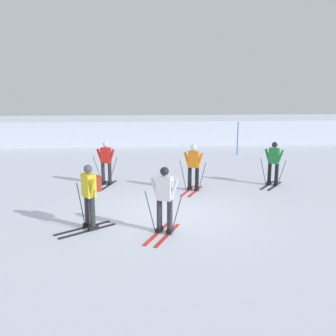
{
  "coord_description": "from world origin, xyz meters",
  "views": [
    {
      "loc": [
        -1.06,
        -9.78,
        3.38
      ],
      "look_at": [
        0.16,
        2.45,
        0.9
      ],
      "focal_mm": 37.36,
      "sensor_mm": 36.0,
      "label": 1
    }
  ],
  "objects_px": {
    "skier_white": "(164,198)",
    "skier_yellow": "(90,193)",
    "skier_orange": "(193,166)",
    "skier_red": "(106,162)",
    "skier_green": "(274,161)",
    "trail_marker_pole": "(238,138)"
  },
  "relations": [
    {
      "from": "skier_white",
      "to": "skier_yellow",
      "type": "relative_size",
      "value": 1.0
    },
    {
      "from": "skier_orange",
      "to": "skier_red",
      "type": "height_order",
      "value": "same"
    },
    {
      "from": "skier_green",
      "to": "skier_yellow",
      "type": "relative_size",
      "value": 1.0
    },
    {
      "from": "skier_orange",
      "to": "skier_red",
      "type": "distance_m",
      "value": 3.48
    },
    {
      "from": "skier_red",
      "to": "trail_marker_pole",
      "type": "relative_size",
      "value": 0.87
    },
    {
      "from": "trail_marker_pole",
      "to": "skier_green",
      "type": "bearing_deg",
      "value": -96.03
    },
    {
      "from": "skier_white",
      "to": "skier_green",
      "type": "distance_m",
      "value": 6.52
    },
    {
      "from": "skier_yellow",
      "to": "trail_marker_pole",
      "type": "xyz_separation_m",
      "value": [
        7.36,
        11.46,
        0.03
      ]
    },
    {
      "from": "skier_red",
      "to": "skier_white",
      "type": "height_order",
      "value": "same"
    },
    {
      "from": "skier_red",
      "to": "skier_yellow",
      "type": "xyz_separation_m",
      "value": [
        -0.06,
        -4.76,
        0.04
      ]
    },
    {
      "from": "skier_red",
      "to": "trail_marker_pole",
      "type": "height_order",
      "value": "trail_marker_pole"
    },
    {
      "from": "skier_white",
      "to": "skier_green",
      "type": "relative_size",
      "value": 1.0
    },
    {
      "from": "skier_red",
      "to": "trail_marker_pole",
      "type": "distance_m",
      "value": 9.91
    },
    {
      "from": "skier_orange",
      "to": "skier_green",
      "type": "bearing_deg",
      "value": 8.66
    },
    {
      "from": "skier_yellow",
      "to": "trail_marker_pole",
      "type": "distance_m",
      "value": 13.62
    },
    {
      "from": "skier_yellow",
      "to": "trail_marker_pole",
      "type": "height_order",
      "value": "trail_marker_pole"
    },
    {
      "from": "skier_red",
      "to": "trail_marker_pole",
      "type": "bearing_deg",
      "value": 42.55
    },
    {
      "from": "skier_orange",
      "to": "skier_green",
      "type": "xyz_separation_m",
      "value": [
        3.26,
        0.5,
        0.04
      ]
    },
    {
      "from": "skier_orange",
      "to": "skier_red",
      "type": "xyz_separation_m",
      "value": [
        -3.26,
        1.22,
        -0.0
      ]
    },
    {
      "from": "skier_white",
      "to": "skier_orange",
      "type": "bearing_deg",
      "value": 70.5
    },
    {
      "from": "trail_marker_pole",
      "to": "skier_orange",
      "type": "bearing_deg",
      "value": -117.03
    },
    {
      "from": "skier_orange",
      "to": "trail_marker_pole",
      "type": "xyz_separation_m",
      "value": [
        4.04,
        7.92,
        0.07
      ]
    }
  ]
}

